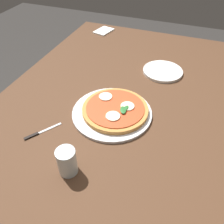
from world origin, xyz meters
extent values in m
plane|color=#2D2B28|center=(0.00, 0.00, 0.00)|extent=(6.00, 6.00, 0.00)
cube|color=#4C301E|center=(0.00, 0.00, 0.74)|extent=(1.59, 1.18, 0.04)
cube|color=#4C301E|center=(-0.72, -0.51, 0.36)|extent=(0.07, 0.07, 0.72)
cylinder|color=silver|center=(0.08, -0.06, 0.76)|extent=(0.33, 0.33, 0.01)
cylinder|color=#C6843F|center=(0.07, -0.05, 0.78)|extent=(0.27, 0.27, 0.02)
cylinder|color=#CC4723|center=(0.07, -0.05, 0.79)|extent=(0.24, 0.24, 0.00)
cylinder|color=beige|center=(0.13, -0.03, 0.79)|extent=(0.06, 0.06, 0.00)
cylinder|color=beige|center=(0.05, 0.00, 0.79)|extent=(0.06, 0.06, 0.00)
cylinder|color=beige|center=(0.02, -0.11, 0.79)|extent=(0.06, 0.06, 0.00)
ellipsoid|color=#286B2D|center=(0.07, 0.00, 0.80)|extent=(0.03, 0.02, 0.00)
ellipsoid|color=#286B2D|center=(0.08, -0.01, 0.80)|extent=(0.05, 0.04, 0.00)
cylinder|color=white|center=(-0.31, 0.08, 0.76)|extent=(0.20, 0.20, 0.01)
cube|color=white|center=(-0.68, -0.40, 0.76)|extent=(0.15, 0.12, 0.01)
cube|color=black|center=(0.30, -0.30, 0.76)|extent=(0.05, 0.04, 0.01)
cube|color=silver|center=(0.24, -0.25, 0.76)|extent=(0.08, 0.06, 0.00)
cylinder|color=silver|center=(0.39, -0.09, 0.81)|extent=(0.06, 0.06, 0.10)
camera|label=1|loc=(0.76, 0.20, 1.42)|focal=37.77mm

